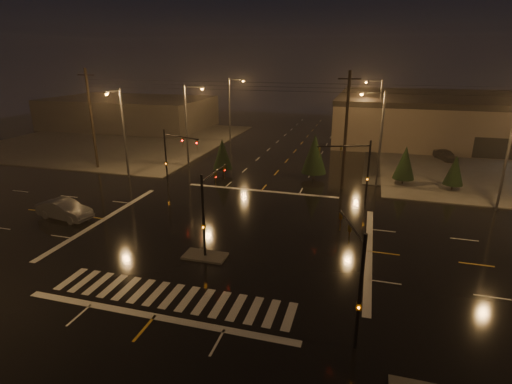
% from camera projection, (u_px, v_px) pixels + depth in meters
% --- Properties ---
extents(ground, '(140.00, 140.00, 0.00)m').
position_uv_depth(ground, '(225.00, 234.00, 31.49)').
color(ground, black).
rests_on(ground, ground).
extents(sidewalk_nw, '(36.00, 36.00, 0.12)m').
position_uv_depth(sidewalk_nw, '(118.00, 140.00, 66.54)').
color(sidewalk_nw, '#42403B').
rests_on(sidewalk_nw, ground).
extents(median_island, '(3.00, 1.60, 0.15)m').
position_uv_depth(median_island, '(205.00, 256.00, 27.83)').
color(median_island, '#42403B').
rests_on(median_island, ground).
extents(crosswalk, '(15.00, 2.60, 0.01)m').
position_uv_depth(crosswalk, '(172.00, 296.00, 23.30)').
color(crosswalk, beige).
rests_on(crosswalk, ground).
extents(stop_bar_near, '(16.00, 0.50, 0.01)m').
position_uv_depth(stop_bar_near, '(155.00, 316.00, 21.48)').
color(stop_bar_near, beige).
rests_on(stop_bar_near, ground).
extents(stop_bar_far, '(16.00, 0.50, 0.01)m').
position_uv_depth(stop_bar_far, '(261.00, 191.00, 41.50)').
color(stop_bar_far, beige).
rests_on(stop_bar_far, ground).
extents(commercial_block, '(30.00, 18.00, 5.60)m').
position_uv_depth(commercial_block, '(130.00, 113.00, 77.87)').
color(commercial_block, '#3F3A37').
rests_on(commercial_block, ground).
extents(signal_mast_median, '(0.25, 4.59, 6.00)m').
position_uv_depth(signal_mast_median, '(208.00, 202.00, 27.49)').
color(signal_mast_median, black).
rests_on(signal_mast_median, ground).
extents(signal_mast_ne, '(4.84, 1.86, 6.00)m').
position_uv_depth(signal_mast_ne, '(358.00, 164.00, 37.03)').
color(signal_mast_ne, black).
rests_on(signal_mast_ne, ground).
extents(signal_mast_nw, '(4.84, 1.86, 6.00)m').
position_uv_depth(signal_mast_nw, '(172.00, 151.00, 41.95)').
color(signal_mast_nw, black).
rests_on(signal_mast_nw, ground).
extents(signal_mast_se, '(1.55, 3.87, 6.00)m').
position_uv_depth(signal_mast_se, '(356.00, 271.00, 18.77)').
color(signal_mast_se, black).
rests_on(signal_mast_se, ground).
extents(streetlight_1, '(2.77, 0.32, 10.00)m').
position_uv_depth(streetlight_1, '(188.00, 120.00, 48.89)').
color(streetlight_1, '#38383A').
rests_on(streetlight_1, ground).
extents(streetlight_2, '(2.77, 0.32, 10.00)m').
position_uv_depth(streetlight_2, '(231.00, 106.00, 63.46)').
color(streetlight_2, '#38383A').
rests_on(streetlight_2, ground).
extents(streetlight_3, '(2.77, 0.32, 10.00)m').
position_uv_depth(streetlight_3, '(378.00, 132.00, 41.28)').
color(streetlight_3, '#38383A').
rests_on(streetlight_3, ground).
extents(streetlight_4, '(2.77, 0.32, 10.00)m').
position_uv_depth(streetlight_4, '(377.00, 109.00, 59.49)').
color(streetlight_4, '#38383A').
rests_on(streetlight_4, ground).
extents(streetlight_5, '(0.32, 2.77, 10.00)m').
position_uv_depth(streetlight_5, '(122.00, 128.00, 43.94)').
color(streetlight_5, '#38383A').
rests_on(streetlight_5, ground).
extents(streetlight_6, '(0.32, 2.77, 10.00)m').
position_uv_depth(streetlight_6, '(510.00, 148.00, 34.10)').
color(streetlight_6, '#38383A').
rests_on(streetlight_6, ground).
extents(utility_pole_0, '(2.20, 0.32, 12.00)m').
position_uv_depth(utility_pole_0, '(92.00, 119.00, 47.95)').
color(utility_pole_0, black).
rests_on(utility_pole_0, ground).
extents(utility_pole_1, '(2.20, 0.32, 12.00)m').
position_uv_depth(utility_pole_1, '(346.00, 131.00, 40.18)').
color(utility_pole_1, black).
rests_on(utility_pole_1, ground).
extents(conifer_0, '(2.28, 2.28, 4.26)m').
position_uv_depth(conifer_0, '(405.00, 163.00, 42.70)').
color(conifer_0, black).
rests_on(conifer_0, ground).
extents(conifer_1, '(1.98, 1.98, 3.79)m').
position_uv_depth(conifer_1, '(455.00, 170.00, 40.78)').
color(conifer_1, black).
rests_on(conifer_1, ground).
extents(conifer_3, '(2.28, 2.28, 4.27)m').
position_uv_depth(conifer_3, '(222.00, 154.00, 46.44)').
color(conifer_3, black).
rests_on(conifer_3, ground).
extents(conifer_4, '(2.82, 2.82, 5.10)m').
position_uv_depth(conifer_4, '(314.00, 154.00, 44.75)').
color(conifer_4, black).
rests_on(conifer_4, ground).
extents(car_parked, '(3.18, 4.61, 1.46)m').
position_uv_depth(car_parked, '(446.00, 155.00, 53.36)').
color(car_parked, black).
rests_on(car_parked, ground).
extents(car_crossing, '(5.26, 2.46, 1.67)m').
position_uv_depth(car_crossing, '(65.00, 210.00, 34.14)').
color(car_crossing, '#57595F').
rests_on(car_crossing, ground).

